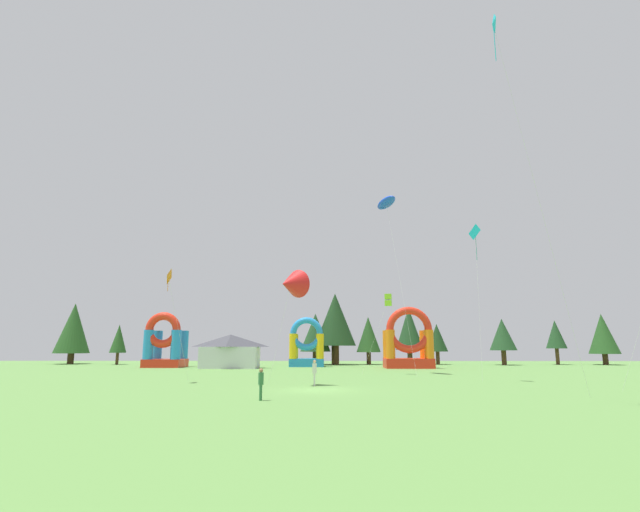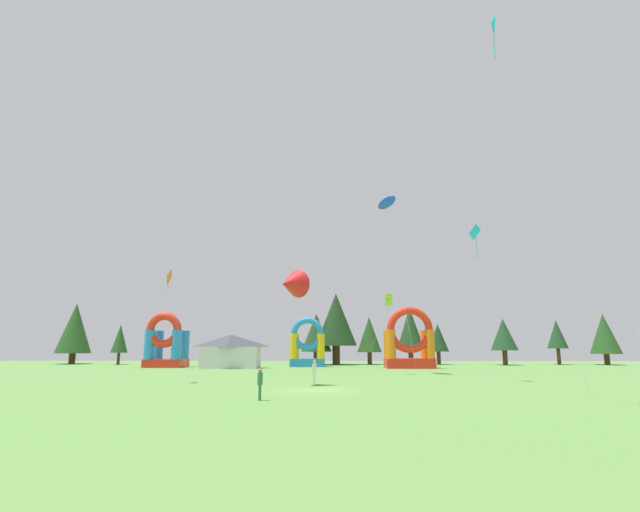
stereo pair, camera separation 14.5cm
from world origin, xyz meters
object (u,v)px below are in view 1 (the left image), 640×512
object	(u,v)px
kite_teal_diamond	(476,234)
kite_red_delta	(291,284)
kite_cyan_diamond	(494,31)
inflatable_blue_arch	(307,348)
person_left_edge	(261,381)
person_far_side	(314,370)
kite_blue_parafoil	(386,203)
inflatable_yellow_castle	(165,346)
festival_tent	(230,351)
kite_orange_diamond	(168,277)
inflatable_red_slide	(408,346)
kite_lime_box	(388,300)

from	to	relation	value
kite_teal_diamond	kite_red_delta	distance (m)	16.59
kite_cyan_diamond	inflatable_blue_arch	world-z (taller)	kite_cyan_diamond
kite_cyan_diamond	person_left_edge	xyz separation A→B (m)	(-12.69, 1.52, -18.94)
kite_red_delta	person_far_side	bearing A→B (deg)	-10.24
kite_blue_parafoil	inflatable_yellow_castle	xyz separation A→B (m)	(-27.75, 13.83, -15.22)
kite_teal_diamond	person_far_side	bearing A→B (deg)	-159.89
kite_cyan_diamond	festival_tent	world-z (taller)	kite_cyan_diamond
kite_orange_diamond	person_far_side	bearing A→B (deg)	-13.03
festival_tent	kite_cyan_diamond	bearing A→B (deg)	-60.16
kite_teal_diamond	inflatable_red_slide	distance (m)	24.11
kite_lime_box	kite_red_delta	bearing A→B (deg)	-122.40
inflatable_red_slide	kite_red_delta	bearing A→B (deg)	-115.61
kite_teal_diamond	festival_tent	distance (m)	34.68
person_far_side	inflatable_yellow_castle	bearing A→B (deg)	30.91
kite_lime_box	inflatable_yellow_castle	world-z (taller)	kite_lime_box
kite_blue_parafoil	inflatable_blue_arch	size ratio (longest dim) A/B	2.83
inflatable_red_slide	festival_tent	xyz separation A→B (m)	(-22.48, -0.10, -0.67)
kite_lime_box	person_far_side	size ratio (longest dim) A/B	4.45
person_left_edge	inflatable_yellow_castle	world-z (taller)	inflatable_yellow_castle
person_left_edge	festival_tent	bearing A→B (deg)	-160.04
kite_lime_box	inflatable_blue_arch	xyz separation A→B (m)	(-9.04, 17.26, -4.90)
person_far_side	festival_tent	world-z (taller)	festival_tent
kite_orange_diamond	person_left_edge	bearing A→B (deg)	-52.32
inflatable_blue_arch	person_far_side	bearing A→B (deg)	-86.42
inflatable_yellow_castle	kite_red_delta	bearing A→B (deg)	-57.00
person_far_side	inflatable_blue_arch	bearing A→B (deg)	-0.63
kite_lime_box	inflatable_yellow_castle	distance (m)	31.67
kite_teal_diamond	person_left_edge	bearing A→B (deg)	-138.45
kite_blue_parafoil	person_left_edge	xyz separation A→B (m)	(-9.76, -24.54, -16.96)
kite_cyan_diamond	person_far_side	size ratio (longest dim) A/B	11.58
kite_teal_diamond	inflatable_blue_arch	world-z (taller)	kite_teal_diamond
kite_teal_diamond	person_left_edge	world-z (taller)	kite_teal_diamond
kite_cyan_diamond	kite_blue_parafoil	size ratio (longest dim) A/B	1.11
kite_blue_parafoil	festival_tent	size ratio (longest dim) A/B	2.63
kite_blue_parafoil	festival_tent	distance (m)	27.12
kite_orange_diamond	festival_tent	world-z (taller)	kite_orange_diamond
kite_red_delta	inflatable_red_slide	distance (m)	30.00
kite_cyan_diamond	inflatable_blue_arch	xyz separation A→B (m)	(-12.16, 42.24, -17.45)
inflatable_red_slide	kite_cyan_diamond	bearing A→B (deg)	-91.30
kite_teal_diamond	inflatable_red_slide	bearing A→B (deg)	96.17
kite_red_delta	person_left_edge	xyz separation A→B (m)	(-0.73, -9.53, -6.28)
inflatable_yellow_castle	kite_orange_diamond	bearing A→B (deg)	-71.62
inflatable_blue_arch	festival_tent	bearing A→B (deg)	-154.35
kite_lime_box	kite_blue_parafoil	xyz separation A→B (m)	(0.19, 1.07, 10.57)
inflatable_blue_arch	inflatable_red_slide	bearing A→B (deg)	-18.83
person_far_side	kite_lime_box	bearing A→B (deg)	-30.58
kite_blue_parafoil	person_left_edge	size ratio (longest dim) A/B	11.53
person_far_side	person_left_edge	bearing A→B (deg)	160.59
inflatable_yellow_castle	festival_tent	bearing A→B (deg)	-13.57
person_far_side	inflatable_red_slide	world-z (taller)	inflatable_red_slide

